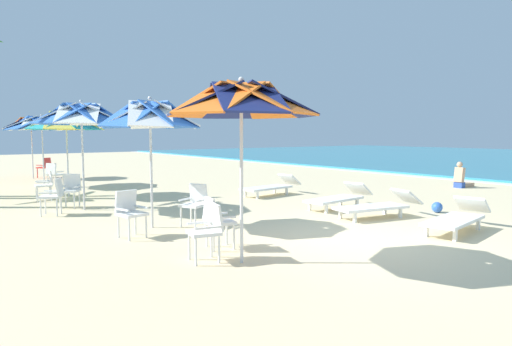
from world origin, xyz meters
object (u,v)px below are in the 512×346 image
(plastic_chair_7, at_px, (54,173))
(sun_lounger_0, at_px, (457,217))
(beach_umbrella_3, at_px, (66,122))
(plastic_chair_8, at_px, (45,166))
(sun_lounger_3, at_px, (271,186))
(beach_ball, at_px, (437,207))
(plastic_chair_1, at_px, (208,228))
(beach_umbrella_0, at_px, (241,102))
(beachgoer_seated, at_px, (462,179))
(plastic_chair_4, at_px, (54,194))
(sun_lounger_2, at_px, (339,197))
(plastic_chair_5, at_px, (71,188))
(sun_lounger_1, at_px, (378,205))
(plastic_chair_6, at_px, (46,183))
(plastic_chair_3, at_px, (130,211))
(plastic_chair_2, at_px, (195,202))
(beach_umbrella_1, at_px, (150,116))
(beach_umbrella_5, at_px, (31,124))
(beach_umbrella_4, at_px, (42,124))
(plastic_chair_0, at_px, (216,219))
(beach_umbrella_2, at_px, (81,115))

(plastic_chair_7, distance_m, sun_lounger_0, 13.27)
(beach_umbrella_3, relative_size, plastic_chair_8, 3.07)
(sun_lounger_3, xyz_separation_m, beach_ball, (4.76, 1.35, -0.15))
(plastic_chair_1, height_order, sun_lounger_3, plastic_chair_1)
(beach_umbrella_0, height_order, plastic_chair_7, beach_umbrella_0)
(beach_umbrella_0, relative_size, beach_ball, 10.57)
(sun_lounger_3, distance_m, beachgoer_seated, 7.08)
(plastic_chair_7, height_order, sun_lounger_0, plastic_chair_7)
(sun_lounger_0, xyz_separation_m, beachgoer_seated, (-3.77, 6.92, 0.01))
(plastic_chair_4, bearing_deg, sun_lounger_2, 61.85)
(plastic_chair_5, relative_size, sun_lounger_1, 0.39)
(beach_umbrella_0, xyz_separation_m, plastic_chair_6, (-8.35, -0.99, -1.86))
(plastic_chair_3, xyz_separation_m, plastic_chair_7, (-9.13, 0.66, 0.00))
(plastic_chair_1, bearing_deg, plastic_chair_8, 177.18)
(plastic_chair_2, xyz_separation_m, sun_lounger_3, (-2.69, 4.12, -0.22))
(plastic_chair_3, bearing_deg, plastic_chair_4, -169.33)
(beach_umbrella_1, xyz_separation_m, plastic_chair_6, (-5.23, -0.93, -1.75))
(sun_lounger_0, bearing_deg, plastic_chair_6, -148.50)
(beach_umbrella_3, xyz_separation_m, beach_umbrella_5, (-6.55, 0.17, 0.03))
(beach_umbrella_1, bearing_deg, plastic_chair_7, -179.90)
(beach_umbrella_5, bearing_deg, beach_umbrella_1, 0.17)
(plastic_chair_6, relative_size, beach_umbrella_4, 0.33)
(beach_umbrella_1, distance_m, beach_umbrella_5, 12.30)
(plastic_chair_0, bearing_deg, beach_umbrella_3, -177.19)
(plastic_chair_5, bearing_deg, plastic_chair_1, 3.50)
(sun_lounger_1, xyz_separation_m, sun_lounger_2, (-1.43, 0.25, 0.00))
(plastic_chair_0, relative_size, beach_umbrella_3, 0.33)
(sun_lounger_3, bearing_deg, sun_lounger_0, -2.43)
(plastic_chair_2, height_order, beach_umbrella_2, beach_umbrella_2)
(plastic_chair_5, xyz_separation_m, sun_lounger_2, (4.18, 5.49, -0.22))
(plastic_chair_4, height_order, plastic_chair_6, same)
(beach_umbrella_1, relative_size, beachgoer_seated, 2.86)
(plastic_chair_2, relative_size, plastic_chair_8, 1.00)
(beach_umbrella_2, xyz_separation_m, plastic_chair_8, (-9.44, 0.97, -1.86))
(beachgoer_seated, bearing_deg, plastic_chair_6, -113.08)
(beach_umbrella_1, relative_size, beach_umbrella_4, 1.02)
(beach_umbrella_0, relative_size, plastic_chair_8, 3.14)
(plastic_chair_0, height_order, plastic_chair_7, same)
(sun_lounger_1, bearing_deg, plastic_chair_4, -128.72)
(plastic_chair_1, distance_m, beach_umbrella_1, 3.27)
(beach_umbrella_0, distance_m, sun_lounger_2, 5.77)
(plastic_chair_6, relative_size, sun_lounger_0, 0.39)
(plastic_chair_8, distance_m, sun_lounger_2, 13.73)
(plastic_chair_8, bearing_deg, sun_lounger_3, 23.75)
(plastic_chair_2, xyz_separation_m, beach_umbrella_3, (-6.11, -0.99, 1.76))
(plastic_chair_4, bearing_deg, beach_umbrella_5, 172.64)
(beach_umbrella_0, height_order, sun_lounger_3, beach_umbrella_0)
(plastic_chair_0, relative_size, beach_umbrella_5, 0.33)
(plastic_chair_0, bearing_deg, plastic_chair_8, 178.92)
(beach_ball, bearing_deg, beach_umbrella_0, -83.76)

